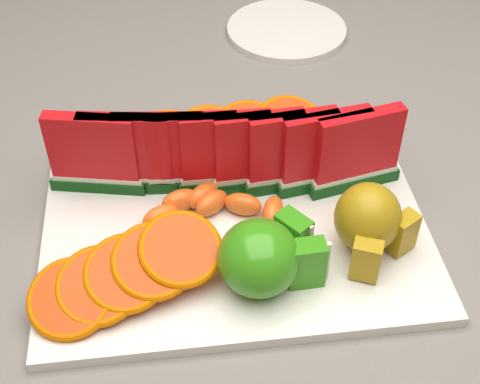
{
  "coord_description": "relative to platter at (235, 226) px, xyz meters",
  "views": [
    {
      "loc": [
        -0.04,
        -0.56,
        1.28
      ],
      "look_at": [
        0.02,
        -0.07,
        0.81
      ],
      "focal_mm": 50.0,
      "sensor_mm": 36.0,
      "label": 1
    }
  ],
  "objects": [
    {
      "name": "platter",
      "position": [
        0.0,
        0.0,
        0.0
      ],
      "size": [
        0.4,
        0.3,
        0.01
      ],
      "color": "silver",
      "rests_on": "tablecloth"
    },
    {
      "name": "side_plate",
      "position": [
        0.13,
        0.4,
        -0.0
      ],
      "size": [
        0.19,
        0.19,
        0.01
      ],
      "color": "silver",
      "rests_on": "tablecloth"
    },
    {
      "name": "apple_cluster",
      "position": [
        0.02,
        -0.08,
        0.04
      ],
      "size": [
        0.12,
        0.1,
        0.07
      ],
      "color": "#268113",
      "rests_on": "platter"
    },
    {
      "name": "table",
      "position": [
        -0.01,
        0.08,
        -0.11
      ],
      "size": [
        1.4,
        0.9,
        0.75
      ],
      "color": "#4A381F",
      "rests_on": "ground"
    },
    {
      "name": "tablecloth",
      "position": [
        -0.01,
        0.08,
        -0.05
      ],
      "size": [
        1.53,
        1.03,
        0.2
      ],
      "color": "slate",
      "rests_on": "table"
    },
    {
      "name": "orange_fan_front",
      "position": [
        -0.11,
        -0.08,
        0.03
      ],
      "size": [
        0.2,
        0.13,
        0.05
      ],
      "color": "#D9430A",
      "rests_on": "platter"
    },
    {
      "name": "pear_cluster",
      "position": [
        0.13,
        -0.05,
        0.04
      ],
      "size": [
        0.09,
        0.09,
        0.07
      ],
      "color": "#9A6C14",
      "rests_on": "platter"
    },
    {
      "name": "watermelon_row",
      "position": [
        -0.0,
        0.06,
        0.05
      ],
      "size": [
        0.39,
        0.07,
        0.1
      ],
      "color": "#0F4018",
      "rests_on": "platter"
    },
    {
      "name": "orange_fan_back",
      "position": [
        -0.01,
        0.12,
        0.03
      ],
      "size": [
        0.29,
        0.11,
        0.05
      ],
      "color": "#D9430A",
      "rests_on": "platter"
    },
    {
      "name": "tangerine_segments",
      "position": [
        -0.02,
        0.02,
        0.02
      ],
      "size": [
        0.16,
        0.08,
        0.03
      ],
      "color": "#D9640B",
      "rests_on": "platter"
    }
  ]
}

